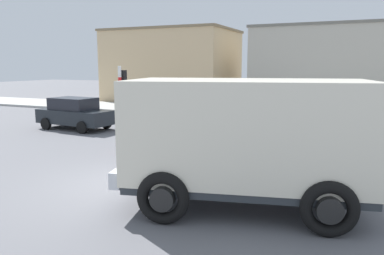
{
  "coord_description": "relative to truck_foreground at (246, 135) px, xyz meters",
  "views": [
    {
      "loc": [
        5.84,
        -8.75,
        3.21
      ],
      "look_at": [
        0.88,
        2.5,
        1.2
      ],
      "focal_mm": 35.53,
      "sensor_mm": 36.0,
      "label": 1
    }
  ],
  "objects": [
    {
      "name": "car_red_near",
      "position": [
        -10.93,
        7.04,
        -0.85
      ],
      "size": [
        4.13,
        2.13,
        1.6
      ],
      "color": "#1E2328",
      "rests_on": "ground"
    },
    {
      "name": "building_mid_block",
      "position": [
        -0.33,
        23.16,
        1.43
      ],
      "size": [
        10.75,
        6.53,
        6.19
      ],
      "color": "#B2AD9E",
      "rests_on": "ground"
    },
    {
      "name": "ground_plane",
      "position": [
        -3.57,
        0.64,
        -1.67
      ],
      "size": [
        120.0,
        120.0,
        0.0
      ],
      "primitive_type": "plane",
      "color": "slate"
    },
    {
      "name": "building_corner_left",
      "position": [
        -13.23,
        22.69,
        1.49
      ],
      "size": [
        10.81,
        7.65,
        6.31
      ],
      "color": "#D1B284",
      "rests_on": "ground"
    },
    {
      "name": "cyclist",
      "position": [
        -4.1,
        2.84,
        -0.8
      ],
      "size": [
        1.69,
        0.58,
        1.72
      ],
      "color": "black",
      "rests_on": "ground"
    },
    {
      "name": "car_white_mid",
      "position": [
        -0.63,
        6.35,
        -0.85
      ],
      "size": [
        4.32,
        2.8,
        1.6
      ],
      "color": "red",
      "rests_on": "ground"
    },
    {
      "name": "traffic_light_pole",
      "position": [
        -5.58,
        3.37,
        0.4
      ],
      "size": [
        0.24,
        0.43,
        3.2
      ],
      "color": "red",
      "rests_on": "ground"
    },
    {
      "name": "pedestrian_near_kerb",
      "position": [
        -1.21,
        11.61,
        -0.82
      ],
      "size": [
        0.34,
        0.22,
        1.62
      ],
      "color": "#2D334C",
      "rests_on": "ground"
    },
    {
      "name": "truck_foreground",
      "position": [
        0.0,
        0.0,
        0.0
      ],
      "size": [
        5.83,
        3.71,
        2.9
      ],
      "color": "silver",
      "rests_on": "ground"
    },
    {
      "name": "sidewalk_far",
      "position": [
        -3.57,
        16.09,
        -1.59
      ],
      "size": [
        80.0,
        5.0,
        0.16
      ],
      "primitive_type": "cube",
      "color": "#ADADA8",
      "rests_on": "ground"
    }
  ]
}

